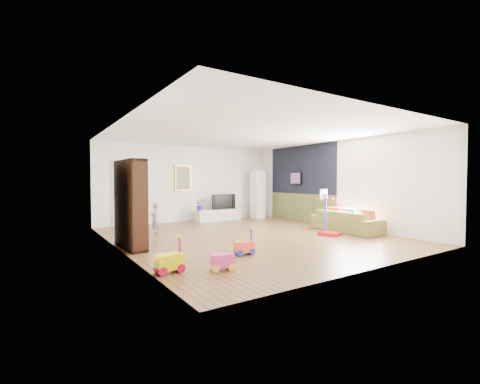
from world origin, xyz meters
TOP-DOWN VIEW (x-y plane):
  - floor at (0.00, 0.00)m, footprint 6.50×7.50m
  - ceiling at (0.00, 0.00)m, footprint 6.50×7.50m
  - wall_back at (0.00, 3.75)m, footprint 6.50×0.00m
  - wall_front at (0.00, -3.75)m, footprint 6.50×0.00m
  - wall_left at (-3.25, 0.00)m, footprint 0.00×7.50m
  - wall_right at (3.25, 0.00)m, footprint 0.00×7.50m
  - navy_accent at (3.23, 1.40)m, footprint 0.01×3.20m
  - olive_wainscot at (3.23, 1.40)m, footprint 0.01×3.20m
  - doorway at (-1.90, 3.71)m, footprint 1.45×0.06m
  - painting_back at (-0.25, 3.71)m, footprint 0.62×0.06m
  - artwork_right at (3.17, 1.60)m, footprint 0.04×0.56m
  - media_console at (0.93, 3.27)m, footprint 1.79×0.56m
  - tall_cabinet at (2.63, 3.16)m, footprint 0.45×0.45m
  - bookshelf at (-3.00, 0.14)m, footprint 0.40×1.32m
  - sofa at (2.75, -0.94)m, footprint 0.90×2.09m
  - basketball_hoop at (1.88, -1.12)m, footprint 0.54×0.61m
  - ride_on_yellow at (-2.98, -2.11)m, footprint 0.44×0.29m
  - ride_on_orange at (-1.29, -1.72)m, footprint 0.40×0.28m
  - ride_on_pink at (-2.20, -2.44)m, footprint 0.42×0.32m
  - child at (-1.94, 1.70)m, footprint 0.37×0.35m
  - tv at (1.14, 3.32)m, footprint 0.97×0.13m
  - vase_plant at (0.19, 3.29)m, footprint 0.37×0.33m
  - pillow_left at (2.95, -1.53)m, footprint 0.18×0.42m
  - pillow_center at (2.94, -0.91)m, footprint 0.16×0.40m
  - pillow_right at (2.97, -0.33)m, footprint 0.19×0.37m

SIDE VIEW (x-z plane):
  - floor at x=0.00m, z-range 0.00..0.00m
  - media_console at x=0.93m, z-range 0.00..0.41m
  - ride_on_orange at x=-1.29m, z-range 0.00..0.50m
  - ride_on_pink at x=-2.20m, z-range 0.00..0.50m
  - ride_on_yellow at x=-2.98m, z-range 0.00..0.57m
  - sofa at x=2.75m, z-range 0.00..0.60m
  - child at x=-1.94m, z-range 0.00..0.84m
  - pillow_left at x=2.95m, z-range 0.27..0.67m
  - pillow_center at x=2.94m, z-range 0.28..0.67m
  - pillow_right at x=2.97m, z-range 0.29..0.65m
  - olive_wainscot at x=3.23m, z-range 0.00..1.00m
  - vase_plant at x=0.19m, z-range 0.41..0.80m
  - basketball_hoop at x=1.88m, z-range 0.00..1.24m
  - tv at x=1.14m, z-range 0.41..0.97m
  - tall_cabinet at x=2.63m, z-range 0.00..1.84m
  - bookshelf at x=-3.00m, z-range 0.00..1.90m
  - doorway at x=-1.90m, z-range 0.00..2.10m
  - wall_back at x=0.00m, z-range 0.00..2.70m
  - wall_front at x=0.00m, z-range 0.00..2.70m
  - wall_left at x=-3.25m, z-range 0.00..2.70m
  - wall_right at x=3.25m, z-range 0.00..2.70m
  - artwork_right at x=3.17m, z-range 1.32..1.78m
  - painting_back at x=-0.25m, z-range 1.09..2.01m
  - navy_accent at x=3.23m, z-range 1.00..2.70m
  - ceiling at x=0.00m, z-range 2.70..2.70m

